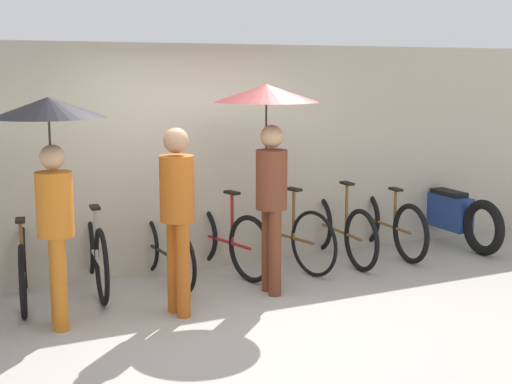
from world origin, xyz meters
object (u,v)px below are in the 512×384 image
Objects in this scene: parked_bicycle_3 at (163,250)px; motorcycle at (448,214)px; pedestrian_trailing at (268,127)px; parked_bicycle_1 at (23,266)px; pedestrian_center at (177,206)px; parked_bicycle_2 at (94,253)px; parked_bicycle_5 at (283,234)px; pedestrian_leading at (51,148)px; parked_bicycle_4 at (223,239)px; parked_bicycle_7 at (386,223)px; parked_bicycle_6 at (338,229)px.

motorcycle is at bearing -93.69° from parked_bicycle_3.
pedestrian_trailing is (0.88, -0.77, 1.35)m from parked_bicycle_3.
pedestrian_trailing is at bearing -135.41° from parked_bicycle_3.
pedestrian_trailing is (2.34, -0.72, 1.34)m from parked_bicycle_1.
pedestrian_center reaches higher than parked_bicycle_3.
parked_bicycle_3 is (1.46, 0.05, -0.01)m from parked_bicycle_1.
pedestrian_center is (-0.20, -1.06, 0.68)m from parked_bicycle_3.
parked_bicycle_5 is (2.19, -0.06, -0.00)m from parked_bicycle_2.
parked_bicycle_1 reaches higher than parked_bicycle_2.
pedestrian_leading is 0.99× the size of motorcycle.
parked_bicycle_4 is (1.46, 0.01, -0.01)m from parked_bicycle_2.
pedestrian_trailing reaches higher than parked_bicycle_3.
parked_bicycle_4 reaches higher than parked_bicycle_7.
parked_bicycle_1 is at bearing 132.52° from pedestrian_center.
parked_bicycle_3 is 0.96× the size of parked_bicycle_4.
parked_bicycle_7 is 1.03m from motorcycle.
pedestrian_center reaches higher than parked_bicycle_2.
parked_bicycle_5 is 1.00× the size of pedestrian_center.
parked_bicycle_7 is (2.92, -0.02, 0.02)m from parked_bicycle_3.
pedestrian_trailing is (1.61, -0.83, 1.31)m from parked_bicycle_2.
parked_bicycle_3 is at bearing 93.55° from parked_bicycle_7.
parked_bicycle_5 is at bearing -94.48° from parked_bicycle_3.
parked_bicycle_5 is (2.92, 0.04, 0.02)m from parked_bicycle_1.
pedestrian_trailing reaches higher than parked_bicycle_4.
parked_bicycle_3 is 3.96m from motorcycle.
parked_bicycle_1 is 0.93× the size of parked_bicycle_6.
parked_bicycle_4 reaches higher than parked_bicycle_2.
pedestrian_leading is at bearing 104.95° from parked_bicycle_7.
parked_bicycle_3 reaches higher than parked_bicycle_7.
pedestrian_trailing is 3.44m from motorcycle.
parked_bicycle_7 is 2.55m from pedestrian_trailing.
motorcycle is at bearing -84.59° from parked_bicycle_2.
pedestrian_trailing is (2.15, 0.07, 0.10)m from pedestrian_leading.
parked_bicycle_5 is 1.63m from pedestrian_trailing.
motorcycle is at bearing 13.36° from pedestrian_leading.
pedestrian_center is at bearing -149.13° from parked_bicycle_2.
pedestrian_leading is 5.44m from motorcycle.
parked_bicycle_2 is 0.87× the size of pedestrian_leading.
pedestrian_center reaches higher than parked_bicycle_4.
parked_bicycle_6 is 3.76m from pedestrian_leading.
pedestrian_leading is (-2.00, -0.90, 1.22)m from parked_bicycle_4.
parked_bicycle_6 is 2.68m from pedestrian_center.
parked_bicycle_6 is (3.65, -0.00, 0.01)m from parked_bicycle_1.
parked_bicycle_4 is 0.83× the size of pedestrian_leading.
parked_bicycle_6 is 1.01× the size of pedestrian_center.
parked_bicycle_6 reaches higher than parked_bicycle_1.
parked_bicycle_3 is at bearing 91.59° from parked_bicycle_6.
parked_bicycle_2 is 1.00× the size of parked_bicycle_7.
pedestrian_center is (-3.13, -1.05, 0.67)m from parked_bicycle_7.
pedestrian_leading is at bearing 159.43° from pedestrian_center.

